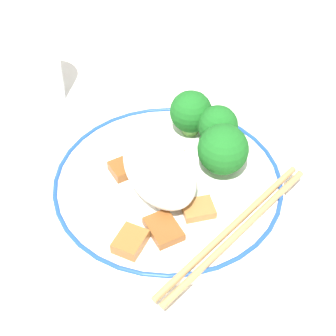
{
  "coord_description": "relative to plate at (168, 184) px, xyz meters",
  "views": [
    {
      "loc": [
        0.38,
        -0.16,
        0.44
      ],
      "look_at": [
        0.0,
        0.0,
        0.03
      ],
      "focal_mm": 60.0,
      "sensor_mm": 36.0,
      "label": 1
    }
  ],
  "objects": [
    {
      "name": "drinking_glass",
      "position": [
        -0.21,
        -0.09,
        0.04
      ],
      "size": [
        0.07,
        0.07,
        0.11
      ],
      "color": "silver",
      "rests_on": "ground_plane"
    },
    {
      "name": "broccoli_back_right",
      "position": [
        -0.06,
        0.05,
        0.03
      ],
      "size": [
        0.05,
        0.05,
        0.05
      ],
      "color": "#7FB756",
      "rests_on": "plate"
    },
    {
      "name": "ground_plane",
      "position": [
        0.0,
        0.0,
        -0.01
      ],
      "size": [
        3.0,
        3.0,
        0.0
      ],
      "primitive_type": "plane",
      "color": "silver"
    },
    {
      "name": "rice_mound",
      "position": [
        0.0,
        -0.01,
        0.03
      ],
      "size": [
        0.11,
        0.07,
        0.05
      ],
      "color": "white",
      "rests_on": "plate"
    },
    {
      "name": "meat_near_back",
      "position": [
        -0.03,
        -0.04,
        0.01
      ],
      "size": [
        0.03,
        0.03,
        0.01
      ],
      "color": "brown",
      "rests_on": "plate"
    },
    {
      "name": "broccoli_back_center",
      "position": [
        -0.03,
        0.07,
        0.03
      ],
      "size": [
        0.04,
        0.04,
        0.05
      ],
      "color": "#7FB756",
      "rests_on": "plate"
    },
    {
      "name": "meat_near_front",
      "position": [
        0.06,
        -0.06,
        0.01
      ],
      "size": [
        0.04,
        0.04,
        0.01
      ],
      "color": "#995B28",
      "rests_on": "plate"
    },
    {
      "name": "broccoli_back_left",
      "position": [
        0.01,
        0.06,
        0.03
      ],
      "size": [
        0.05,
        0.05,
        0.06
      ],
      "color": "#7FB756",
      "rests_on": "plate"
    },
    {
      "name": "meat_on_rice_edge",
      "position": [
        -0.03,
        0.02,
        0.01
      ],
      "size": [
        0.03,
        0.03,
        0.01
      ],
      "color": "#9E6633",
      "rests_on": "plate"
    },
    {
      "name": "chopsticks",
      "position": [
        0.09,
        0.03,
        0.01
      ],
      "size": [
        0.11,
        0.2,
        0.01
      ],
      "color": "#AD8451",
      "rests_on": "plate"
    },
    {
      "name": "meat_near_left",
      "position": [
        0.06,
        -0.03,
        0.01
      ],
      "size": [
        0.04,
        0.03,
        0.01
      ],
      "color": "brown",
      "rests_on": "plate"
    },
    {
      "name": "meat_near_right",
      "position": [
        0.05,
        0.01,
        0.01
      ],
      "size": [
        0.03,
        0.03,
        0.01
      ],
      "color": "#9E6633",
      "rests_on": "plate"
    },
    {
      "name": "plate",
      "position": [
        0.0,
        0.0,
        0.0
      ],
      "size": [
        0.24,
        0.24,
        0.01
      ],
      "color": "white",
      "rests_on": "ground_plane"
    }
  ]
}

